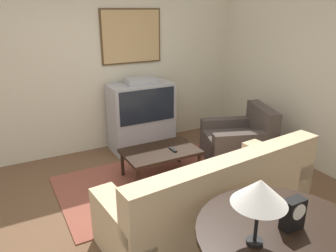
% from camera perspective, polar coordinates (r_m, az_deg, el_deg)
% --- Properties ---
extents(ground_plane, '(12.00, 12.00, 0.00)m').
position_cam_1_polar(ground_plane, '(3.84, -3.36, -15.19)').
color(ground_plane, brown).
extents(wall_back, '(12.00, 0.10, 2.70)m').
position_cam_1_polar(wall_back, '(5.23, -13.65, 10.02)').
color(wall_back, beige).
rests_on(wall_back, ground_plane).
extents(wall_right, '(0.06, 12.00, 2.70)m').
position_cam_1_polar(wall_right, '(4.93, 25.47, 8.02)').
color(wall_right, beige).
rests_on(wall_right, ground_plane).
extents(area_rug, '(2.49, 1.54, 0.01)m').
position_cam_1_polar(area_rug, '(4.47, -2.30, -9.55)').
color(area_rug, brown).
rests_on(area_rug, ground_plane).
extents(tv, '(1.01, 0.51, 1.17)m').
position_cam_1_polar(tv, '(5.32, -4.65, 1.77)').
color(tv, '#9E9EA3').
rests_on(tv, ground_plane).
extents(couch, '(2.36, 1.07, 0.91)m').
position_cam_1_polar(couch, '(3.53, 7.79, -12.66)').
color(couch, '#CCB289').
rests_on(couch, ground_plane).
extents(armchair, '(1.15, 1.08, 0.83)m').
position_cam_1_polar(armchair, '(5.07, 12.26, -2.88)').
color(armchair, '#473D38').
rests_on(armchair, ground_plane).
extents(coffee_table, '(1.00, 0.63, 0.40)m').
position_cam_1_polar(coffee_table, '(4.43, -1.32, -4.70)').
color(coffee_table, black).
rests_on(coffee_table, ground_plane).
extents(console_table, '(1.24, 1.24, 0.74)m').
position_cam_1_polar(console_table, '(2.54, 19.70, -18.25)').
color(console_table, black).
rests_on(console_table, ground_plane).
extents(table_lamp, '(0.36, 0.36, 0.47)m').
position_cam_1_polar(table_lamp, '(2.14, 15.69, -11.10)').
color(table_lamp, black).
rests_on(table_lamp, console_table).
extents(mantel_clock, '(0.16, 0.10, 0.23)m').
position_cam_1_polar(mantel_clock, '(2.50, 20.94, -14.09)').
color(mantel_clock, black).
rests_on(mantel_clock, console_table).
extents(remote, '(0.05, 0.16, 0.02)m').
position_cam_1_polar(remote, '(4.41, 0.87, -4.13)').
color(remote, black).
rests_on(remote, coffee_table).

